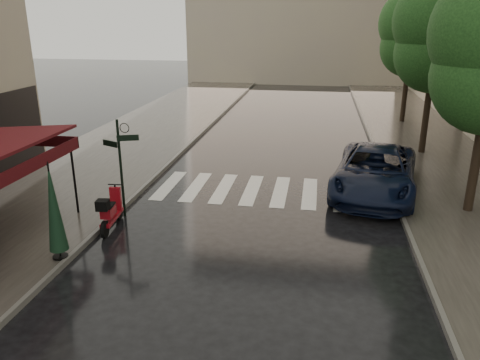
% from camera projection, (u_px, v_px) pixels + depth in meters
% --- Properties ---
extents(ground, '(120.00, 120.00, 0.00)m').
position_uv_depth(ground, '(123.00, 265.00, 11.88)').
color(ground, black).
rests_on(ground, ground).
extents(sidewalk_near, '(6.00, 60.00, 0.12)m').
position_uv_depth(sidewalk_near, '(133.00, 141.00, 23.76)').
color(sidewalk_near, '#38332D').
rests_on(sidewalk_near, ground).
extents(sidewalk_far, '(5.50, 60.00, 0.12)m').
position_uv_depth(sidewalk_far, '(438.00, 154.00, 21.46)').
color(sidewalk_far, '#38332D').
rests_on(sidewalk_far, ground).
extents(curb_near, '(0.12, 60.00, 0.16)m').
position_uv_depth(curb_near, '(191.00, 143.00, 23.28)').
color(curb_near, '#595651').
rests_on(curb_near, ground).
extents(curb_far, '(0.12, 60.00, 0.16)m').
position_uv_depth(curb_far, '(375.00, 151.00, 21.89)').
color(curb_far, '#595651').
rests_on(curb_far, ground).
extents(crosswalk, '(7.85, 3.20, 0.01)m').
position_uv_depth(crosswalk, '(266.00, 191.00, 17.01)').
color(crosswalk, silver).
rests_on(crosswalk, ground).
extents(signpost, '(1.17, 0.29, 3.10)m').
position_uv_depth(signpost, '(120.00, 160.00, 14.27)').
color(signpost, black).
rests_on(signpost, ground).
extents(tree_mid, '(3.80, 3.80, 8.34)m').
position_uv_depth(tree_mid, '(438.00, 27.00, 19.77)').
color(tree_mid, black).
rests_on(tree_mid, sidewalk_far).
extents(tree_far, '(3.80, 3.80, 8.16)m').
position_uv_depth(tree_far, '(412.00, 28.00, 26.31)').
color(tree_far, black).
rests_on(tree_far, sidewalk_far).
extents(scooter, '(0.54, 1.80, 1.18)m').
position_uv_depth(scooter, '(110.00, 212.00, 13.75)').
color(scooter, black).
rests_on(scooter, ground).
extents(parked_car, '(3.65, 6.24, 1.63)m').
position_uv_depth(parked_car, '(375.00, 171.00, 16.53)').
color(parked_car, black).
rests_on(parked_car, ground).
extents(parasol_back, '(0.47, 0.47, 2.53)m').
position_uv_depth(parasol_back, '(54.00, 208.00, 11.57)').
color(parasol_back, black).
rests_on(parasol_back, sidewalk_near).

